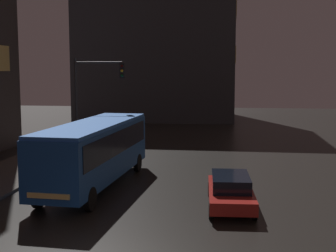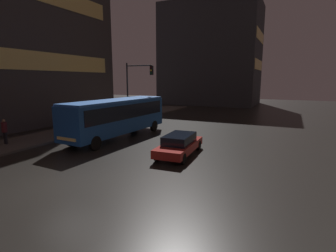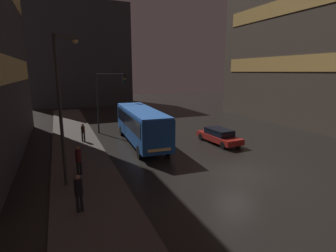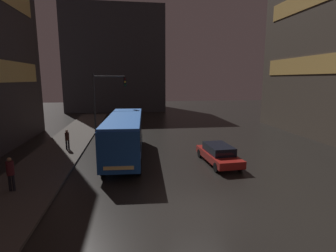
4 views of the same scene
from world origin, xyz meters
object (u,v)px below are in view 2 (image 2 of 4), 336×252
bus_near (117,114)px  pedestrian_mid (92,117)px  pedestrian_far (4,129)px  traffic_light_main (136,84)px  car_taxi (179,144)px

bus_near → pedestrian_mid: 5.43m
pedestrian_far → pedestrian_mid: bearing=177.4°
pedestrian_mid → traffic_light_main: 5.59m
pedestrian_mid → pedestrian_far: bearing=-71.6°
traffic_light_main → pedestrian_mid: bearing=-130.0°
bus_near → pedestrian_mid: bus_near is taller
bus_near → pedestrian_far: 8.22m
bus_near → traffic_light_main: (-1.88, 5.88, 2.40)m
bus_near → pedestrian_far: bus_near is taller
bus_near → traffic_light_main: traffic_light_main is taller
pedestrian_mid → pedestrian_far: size_ratio=0.92×
car_taxi → traffic_light_main: 12.46m
bus_near → pedestrian_mid: (-4.80, 2.40, -0.85)m
pedestrian_mid → traffic_light_main: (2.92, 3.48, 3.25)m
car_taxi → traffic_light_main: size_ratio=0.75×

